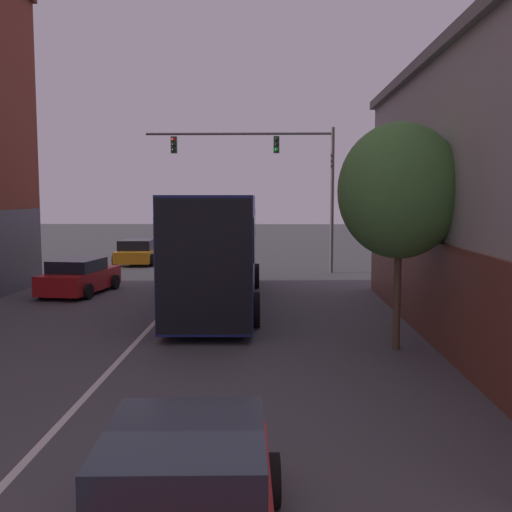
{
  "coord_description": "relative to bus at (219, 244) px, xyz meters",
  "views": [
    {
      "loc": [
        3.44,
        -0.82,
        3.69
      ],
      "look_at": [
        2.98,
        16.93,
        1.93
      ],
      "focal_mm": 42.0,
      "sensor_mm": 36.0,
      "label": 1
    }
  ],
  "objects": [
    {
      "name": "hatchback_foreground",
      "position": [
        0.93,
        -14.62,
        -1.46
      ],
      "size": [
        2.2,
        3.91,
        1.32
      ],
      "rotation": [
        0.0,
        0.0,
        1.61
      ],
      "color": "red",
      "rests_on": "ground_plane"
    },
    {
      "name": "street_tree_near",
      "position": [
        4.84,
        -5.97,
        1.74
      ],
      "size": [
        2.94,
        2.64,
        5.45
      ],
      "color": "brown",
      "rests_on": "ground_plane"
    },
    {
      "name": "parked_car_left_mid",
      "position": [
        -5.61,
        12.27,
        -1.44
      ],
      "size": [
        2.31,
        4.03,
        1.35
      ],
      "rotation": [
        0.0,
        0.0,
        1.62
      ],
      "color": "orange",
      "rests_on": "ground_plane"
    },
    {
      "name": "traffic_signal_gantry",
      "position": [
        2.08,
        8.8,
        3.01
      ],
      "size": [
        9.09,
        0.36,
        7.0
      ],
      "color": "#514C47",
      "rests_on": "ground_plane"
    },
    {
      "name": "lane_center_line",
      "position": [
        -1.64,
        -3.34,
        -2.08
      ],
      "size": [
        0.14,
        44.31,
        0.01
      ],
      "color": "silver",
      "rests_on": "ground_plane"
    },
    {
      "name": "bus",
      "position": [
        0.0,
        0.0,
        0.0
      ],
      "size": [
        2.98,
        11.72,
        3.73
      ],
      "rotation": [
        0.0,
        0.0,
        1.59
      ],
      "color": "navy",
      "rests_on": "ground_plane"
    },
    {
      "name": "parked_car_left_near",
      "position": [
        -5.53,
        2.12,
        -1.44
      ],
      "size": [
        2.38,
        4.17,
        1.34
      ],
      "rotation": [
        0.0,
        0.0,
        1.43
      ],
      "color": "red",
      "rests_on": "ground_plane"
    }
  ]
}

